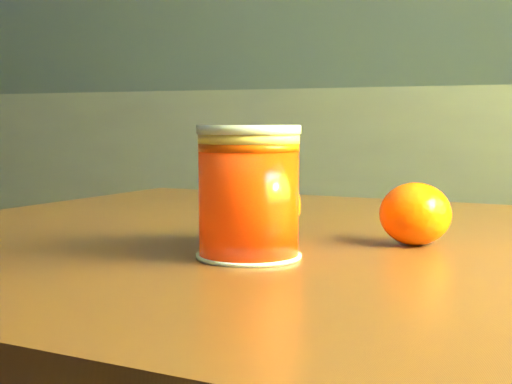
% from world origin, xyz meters
% --- Properties ---
extents(kitchen_counter, '(3.15, 0.60, 0.90)m').
position_xyz_m(kitchen_counter, '(0.00, 1.45, 0.45)').
color(kitchen_counter, '#515156').
rests_on(kitchen_counter, ground).
extents(table, '(1.03, 0.77, 0.72)m').
position_xyz_m(table, '(0.81, 0.07, 0.63)').
color(table, brown).
rests_on(table, ground).
extents(juice_glass, '(0.07, 0.07, 0.09)m').
position_xyz_m(juice_glass, '(0.71, -0.03, 0.76)').
color(juice_glass, '#F22F04').
rests_on(juice_glass, table).
extents(orange_front, '(0.09, 0.09, 0.06)m').
position_xyz_m(orange_front, '(0.69, 0.04, 0.75)').
color(orange_front, '#FF5B05').
rests_on(orange_front, table).
extents(orange_back, '(0.07, 0.07, 0.05)m').
position_xyz_m(orange_back, '(0.81, 0.07, 0.74)').
color(orange_back, '#FF5B05').
rests_on(orange_back, table).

